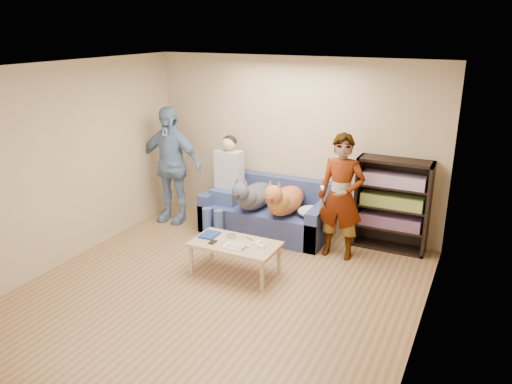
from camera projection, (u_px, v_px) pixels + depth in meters
The scene contains 27 objects.
ground at pixel (211, 299), 5.77m from camera, with size 5.00×5.00×0.00m, color brown.
ceiling at pixel (203, 69), 4.94m from camera, with size 5.00×5.00×0.00m, color white.
wall_back at pixel (294, 145), 7.49m from camera, with size 4.50×4.50×0.00m, color tan.
wall_front at pixel (6, 305), 3.23m from camera, with size 4.50×4.50×0.00m, color tan.
wall_left at pixel (54, 168), 6.29m from camera, with size 5.00×5.00×0.00m, color tan.
wall_right at pixel (424, 229), 4.42m from camera, with size 5.00×5.00×0.00m, color tan.
blanket at pixel (312, 212), 7.05m from camera, with size 0.43×0.37×0.15m, color #ACADB1.
person_standing_right at pixel (341, 197), 6.60m from camera, with size 0.62×0.41×1.70m, color gray.
person_standing_left at pixel (170, 165), 7.83m from camera, with size 1.08×0.45×1.85m, color #7DA5C9.
held_controller at pixel (322, 188), 6.46m from camera, with size 0.04×0.12×0.03m, color white.
notebook_blue at pixel (210, 235), 6.46m from camera, with size 0.20×0.26×0.03m, color navy.
papers at pixel (235, 246), 6.15m from camera, with size 0.26×0.20×0.01m, color silver.
magazine at pixel (237, 245), 6.15m from camera, with size 0.22×0.17×0.01m, color #ADA28A.
camera_silver at pixel (231, 236), 6.40m from camera, with size 0.11×0.06×0.05m, color #B8B9BD.
controller_a at pixel (258, 243), 6.22m from camera, with size 0.04×0.13×0.03m, color white.
controller_b at pixel (261, 246), 6.12m from camera, with size 0.09×0.06×0.03m, color white.
headphone_cup_a at pixel (248, 246), 6.16m from camera, with size 0.07×0.07×0.02m, color silver.
headphone_cup_b at pixel (251, 243), 6.22m from camera, with size 0.07×0.07×0.02m, color silver.
pen_orange at pixel (227, 247), 6.13m from camera, with size 0.01×0.01×0.14m, color orange.
pen_black at pixel (250, 239), 6.36m from camera, with size 0.01×0.01×0.14m, color black.
wallet at pixel (213, 242), 6.26m from camera, with size 0.07×0.12×0.01m, color black.
sofa at pixel (267, 214), 7.57m from camera, with size 1.90×0.85×0.82m.
person_seated at pixel (226, 180), 7.57m from camera, with size 0.40×0.73×1.47m.
dog_gray at pixel (253, 196), 7.32m from camera, with size 0.41×1.25×0.59m.
dog_tan at pixel (284, 200), 7.11m from camera, with size 0.42×1.17×0.61m.
coffee_table at pixel (235, 246), 6.27m from camera, with size 1.10×0.60×0.42m.
bookshelf at pixel (392, 203), 6.90m from camera, with size 1.00×0.34×1.30m.
Camera 1 is at (2.69, -4.33, 3.03)m, focal length 35.00 mm.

